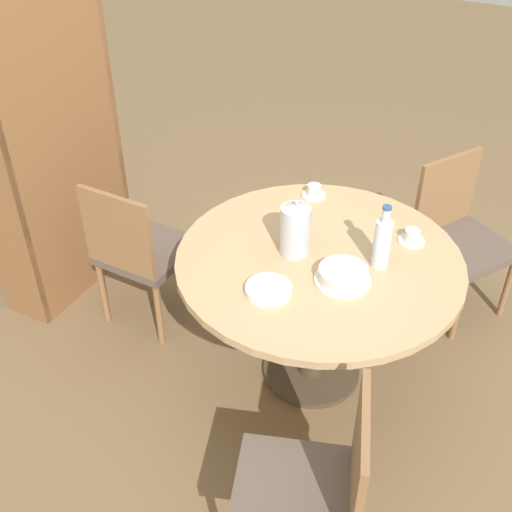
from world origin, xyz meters
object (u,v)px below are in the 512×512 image
bookshelf (53,156)px  coffee_pot (295,229)px  cup_a (412,237)px  chair_a (313,489)px  cake_main (343,276)px  chair_c (139,250)px  water_bottle (382,242)px  cup_b (314,192)px  chair_b (459,234)px

bookshelf → coffee_pot: 1.41m
coffee_pot → cup_a: size_ratio=2.20×
chair_a → cake_main: (0.77, 0.22, 0.29)m
chair_a → cup_a: (1.18, 0.05, 0.28)m
chair_a → coffee_pot: coffee_pot is taller
chair_c → coffee_pot: size_ratio=3.21×
bookshelf → cup_a: bearing=97.5°
coffee_pot → cup_a: bearing=-54.1°
water_bottle → cup_a: (0.23, -0.07, -0.10)m
bookshelf → cup_b: (0.40, -1.29, -0.07)m
bookshelf → water_bottle: bookshelf is taller
cake_main → cup_b: cake_main is taller
cup_a → chair_b: bearing=-13.4°
cake_main → cup_b: size_ratio=1.95×
chair_c → cup_b: 0.93m
chair_b → coffee_pot: 1.09m
bookshelf → chair_c: bearing=80.2°
chair_a → chair_c: 1.57m
chair_a → chair_b: 1.73m
chair_a → bookshelf: (0.94, 1.89, 0.35)m
chair_b → cake_main: size_ratio=3.63×
coffee_pot → cup_b: size_ratio=2.20×
water_bottle → cup_a: size_ratio=2.45×
bookshelf → water_bottle: bearing=90.3°
chair_a → bookshelf: 2.13m
cake_main → cup_a: cake_main is taller
water_bottle → cup_a: water_bottle is taller
cup_b → cake_main: bearing=-146.6°
chair_b → cake_main: bearing=-165.8°
chair_b → coffee_pot: size_ratio=3.21×
water_bottle → cake_main: size_ratio=1.26×
coffee_pot → cake_main: 0.29m
bookshelf → cup_b: bookshelf is taller
coffee_pot → cup_b: (0.47, 0.11, -0.10)m
chair_c → bookshelf: bearing=-8.5°
chair_a → chair_b: bearing=158.4°
chair_a → bookshelf: bearing=-135.5°
chair_c → water_bottle: size_ratio=2.89×
chair_a → water_bottle: bearing=168.4°
water_bottle → bookshelf: bearing=90.3°
chair_c → cake_main: size_ratio=3.63×
chair_b → cup_a: (-0.55, 0.13, 0.28)m
bookshelf → water_bottle: 1.76m
coffee_pot → cake_main: size_ratio=1.13×
chair_b → coffee_pot: coffee_pot is taller
bookshelf → cup_a: (0.24, -1.83, -0.07)m
cup_a → chair_a: bearing=-177.4°
water_bottle → cup_b: bearing=50.4°
cup_a → cup_b: size_ratio=1.00×
water_bottle → cup_a: bearing=-17.1°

